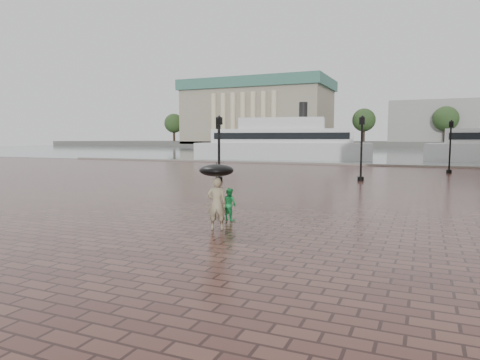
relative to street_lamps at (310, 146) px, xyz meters
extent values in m
plane|color=#3A1E1A|center=(1.50, -17.50, -2.33)|extent=(300.00, 300.00, 0.00)
plane|color=#4B545B|center=(1.50, 74.50, -2.33)|extent=(240.00, 240.00, 0.00)
cube|color=slate|center=(1.50, 14.50, -2.33)|extent=(80.00, 0.60, 0.30)
cube|color=#4C4C47|center=(1.50, 142.50, -1.33)|extent=(300.00, 60.00, 2.00)
cube|color=gray|center=(-53.50, 127.50, 9.67)|extent=(55.00, 30.00, 22.00)
cube|color=#396859|center=(-53.50, 127.50, 21.67)|extent=(57.00, 32.00, 4.00)
cube|color=gray|center=(11.50, 132.50, 6.67)|extent=(30.00, 22.00, 14.00)
cylinder|color=#2D2119|center=(-88.50, 120.50, 1.67)|extent=(1.00, 1.00, 8.00)
sphere|color=#243A1A|center=(-88.50, 120.50, 7.17)|extent=(8.00, 8.00, 8.00)
cylinder|color=#2D2119|center=(-62.79, 120.50, 1.67)|extent=(1.00, 1.00, 8.00)
sphere|color=#243A1A|center=(-62.79, 120.50, 7.17)|extent=(8.00, 8.00, 8.00)
cylinder|color=#2D2119|center=(-37.07, 120.50, 1.67)|extent=(1.00, 1.00, 8.00)
sphere|color=#243A1A|center=(-37.07, 120.50, 7.17)|extent=(8.00, 8.00, 8.00)
cylinder|color=#2D2119|center=(-11.36, 120.50, 1.67)|extent=(1.00, 1.00, 8.00)
sphere|color=#243A1A|center=(-11.36, 120.50, 7.17)|extent=(8.00, 8.00, 8.00)
cylinder|color=#2D2119|center=(14.36, 120.50, 1.67)|extent=(1.00, 1.00, 8.00)
sphere|color=#243A1A|center=(14.36, 120.50, 7.17)|extent=(8.00, 8.00, 8.00)
cylinder|color=black|center=(-4.50, -7.50, -2.18)|extent=(0.44, 0.44, 0.30)
cylinder|color=black|center=(-4.50, -7.50, -0.33)|extent=(0.14, 0.14, 4.00)
cube|color=black|center=(-4.50, -7.50, 1.82)|extent=(0.35, 0.35, 0.50)
sphere|color=beige|center=(-4.50, -7.50, 1.82)|extent=(0.28, 0.28, 0.28)
cylinder|color=black|center=(4.50, -3.50, -2.18)|extent=(0.44, 0.44, 0.30)
cylinder|color=black|center=(4.50, -3.50, -0.33)|extent=(0.14, 0.14, 4.00)
cube|color=black|center=(4.50, -3.50, 1.82)|extent=(0.35, 0.35, 0.50)
sphere|color=beige|center=(4.50, -3.50, 1.82)|extent=(0.28, 0.28, 0.28)
cylinder|color=black|center=(-10.50, 4.50, -2.18)|extent=(0.44, 0.44, 0.30)
cylinder|color=black|center=(-10.50, 4.50, -0.33)|extent=(0.14, 0.14, 4.00)
cube|color=black|center=(-10.50, 4.50, 1.82)|extent=(0.35, 0.35, 0.50)
sphere|color=beige|center=(-10.50, 4.50, 1.82)|extent=(0.28, 0.28, 0.28)
cylinder|color=black|center=(10.50, 6.50, -2.18)|extent=(0.44, 0.44, 0.30)
cylinder|color=black|center=(10.50, 6.50, -0.33)|extent=(0.14, 0.14, 4.00)
cube|color=black|center=(10.50, 6.50, 1.82)|extent=(0.35, 0.35, 0.50)
sphere|color=beige|center=(10.50, 6.50, 1.82)|extent=(0.28, 0.28, 0.28)
imported|color=tan|center=(2.45, -21.86, -1.48)|extent=(0.73, 0.61, 1.70)
imported|color=green|center=(2.17, -20.28, -1.74)|extent=(0.69, 0.62, 1.17)
cube|color=#B9B9B9|center=(-10.28, 24.61, -1.14)|extent=(25.26, 10.10, 2.36)
cube|color=silver|center=(-10.28, 24.61, 1.02)|extent=(20.28, 8.47, 1.97)
cube|color=silver|center=(-10.28, 24.61, 2.79)|extent=(12.42, 6.52, 1.57)
cylinder|color=black|center=(-7.37, 25.12, 4.56)|extent=(1.18, 1.18, 2.36)
cube|color=black|center=(-9.83, 22.04, 1.02)|extent=(18.43, 3.36, 0.89)
cube|color=black|center=(-10.73, 27.18, 1.02)|extent=(18.43, 3.36, 0.89)
cylinder|color=black|center=(2.45, -21.86, -0.88)|extent=(0.02, 0.02, 0.95)
ellipsoid|color=black|center=(2.45, -21.86, -0.41)|extent=(1.10, 1.10, 0.39)
camera|label=1|loc=(8.55, -34.06, 0.59)|focal=32.00mm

